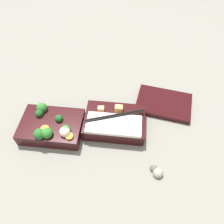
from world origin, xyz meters
The scene contains 6 objects.
ground_plane centered at (0.00, 0.00, 0.00)m, with size 3.00×3.00×0.00m, color slate.
bento_tray_vegetable centered at (-0.10, -0.03, 0.03)m, with size 0.20×0.14×0.07m.
bento_tray_rice centered at (0.11, 0.01, 0.03)m, with size 0.20×0.14×0.07m.
bento_lid centered at (0.28, 0.13, 0.01)m, with size 0.20×0.14×0.02m, color black.
pebble_0 centered at (0.24, -0.13, 0.01)m, with size 0.02×0.02×0.02m, color #595651.
pebble_1 centered at (0.26, -0.15, 0.01)m, with size 0.03×0.03×0.03m, color gray.
Camera 1 is at (0.15, -0.41, 0.63)m, focal length 35.00 mm.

